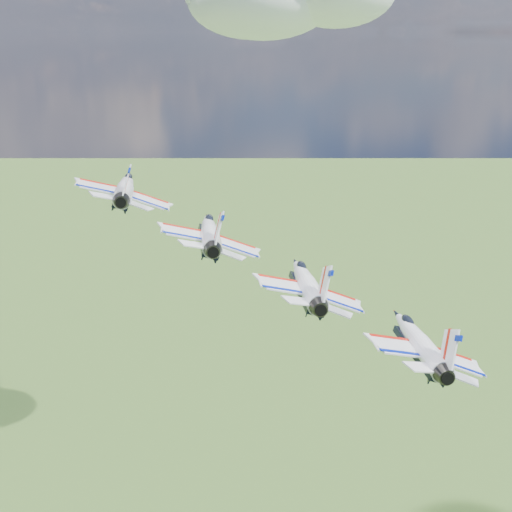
{
  "coord_description": "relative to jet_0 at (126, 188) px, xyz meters",
  "views": [
    {
      "loc": [
        -18.15,
        -66.77,
        169.1
      ],
      "look_at": [
        -6.3,
        5.35,
        146.09
      ],
      "focal_mm": 50.0,
      "sensor_mm": 36.0,
      "label": 1
    }
  ],
  "objects": [
    {
      "name": "jet_2",
      "position": [
        18.26,
        -16.82,
        -7.1
      ],
      "size": [
        12.74,
        16.83,
        7.86
      ],
      "primitive_type": null,
      "rotation": [
        0.0,
        0.3,
        -0.05
      ],
      "color": "white"
    },
    {
      "name": "jet_0",
      "position": [
        0.0,
        0.0,
        0.0
      ],
      "size": [
        12.74,
        16.83,
        7.86
      ],
      "primitive_type": null,
      "rotation": [
        0.0,
        0.3,
        -0.05
      ],
      "color": "white"
    },
    {
      "name": "jet_1",
      "position": [
        9.13,
        -8.41,
        -3.55
      ],
      "size": [
        12.74,
        16.83,
        7.86
      ],
      "primitive_type": null,
      "rotation": [
        0.0,
        0.3,
        -0.05
      ],
      "color": "white"
    },
    {
      "name": "jet_3",
      "position": [
        27.39,
        -25.24,
        -10.65
      ],
      "size": [
        12.74,
        16.83,
        7.86
      ],
      "primitive_type": null,
      "rotation": [
        0.0,
        0.3,
        -0.05
      ],
      "color": "white"
    }
  ]
}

